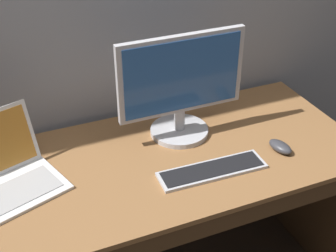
{
  "coord_description": "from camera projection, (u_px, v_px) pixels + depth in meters",
  "views": [
    {
      "loc": [
        -0.5,
        -1.35,
        1.85
      ],
      "look_at": [
        0.07,
        0.0,
        0.91
      ],
      "focal_mm": 49.89,
      "sensor_mm": 36.0,
      "label": 1
    }
  ],
  "objects": [
    {
      "name": "wired_keyboard",
      "position": [
        212.0,
        170.0,
        1.73
      ],
      "size": [
        0.42,
        0.13,
        0.01
      ],
      "color": "#BCBCC1",
      "rests_on": "desk"
    },
    {
      "name": "laptop_white",
      "position": [
        9.0,
        172.0,
        1.65
      ],
      "size": [
        0.39,
        0.38,
        0.24
      ],
      "color": "white",
      "rests_on": "desk"
    },
    {
      "name": "computer_mouse",
      "position": [
        280.0,
        147.0,
        1.84
      ],
      "size": [
        0.08,
        0.12,
        0.04
      ],
      "primitive_type": "ellipsoid",
      "rotation": [
        0.0,
        0.0,
        0.23
      ],
      "color": "#38383D",
      "rests_on": "desk"
    },
    {
      "name": "external_monitor",
      "position": [
        181.0,
        88.0,
        1.83
      ],
      "size": [
        0.52,
        0.24,
        0.44
      ],
      "color": "#B7B7BC",
      "rests_on": "desk"
    },
    {
      "name": "desk",
      "position": [
        153.0,
        205.0,
        1.9
      ],
      "size": [
        1.68,
        0.72,
        0.77
      ],
      "color": "olive",
      "rests_on": "ground"
    }
  ]
}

